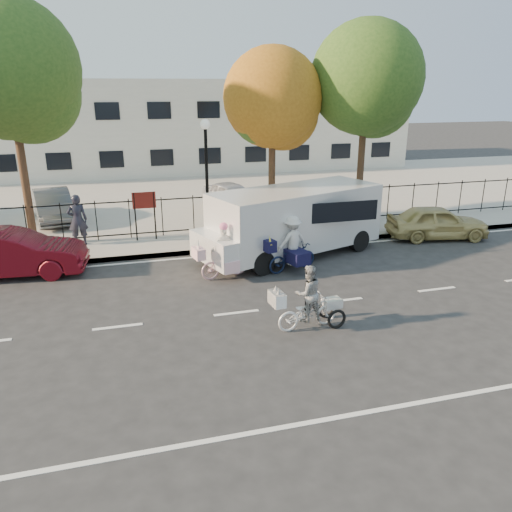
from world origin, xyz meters
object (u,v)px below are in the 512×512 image
object	(u,v)px
lot_car_c	(53,206)
lot_car_d	(232,196)
white_van	(293,219)
pedestrian	(78,220)
gold_sedan	(437,222)
zebra_trike	(308,304)
lamppost	(206,158)
bull_bike	(291,249)
unicorn_bike	(223,258)
red_sedan	(12,253)

from	to	relation	value
lot_car_c	lot_car_d	world-z (taller)	lot_car_c
white_van	pedestrian	xyz separation A→B (m)	(-7.19, 2.68, -0.21)
lot_car_c	lot_car_d	size ratio (longest dim) A/B	1.08
gold_sedan	zebra_trike	bearing A→B (deg)	138.25
zebra_trike	gold_sedan	bearing A→B (deg)	-58.98
lamppost	bull_bike	world-z (taller)	lamppost
lamppost	zebra_trike	world-z (taller)	lamppost
unicorn_bike	gold_sedan	distance (m)	9.01
lamppost	pedestrian	world-z (taller)	lamppost
pedestrian	zebra_trike	bearing A→B (deg)	123.16
lamppost	white_van	distance (m)	4.07
white_van	red_sedan	world-z (taller)	white_van
bull_bike	pedestrian	xyz separation A→B (m)	(-6.63, 4.20, 0.36)
lamppost	bull_bike	size ratio (longest dim) A/B	2.17
zebra_trike	lot_car_d	world-z (taller)	zebra_trike
lamppost	pedestrian	size ratio (longest dim) A/B	2.34
zebra_trike	bull_bike	size ratio (longest dim) A/B	0.95
zebra_trike	lot_car_c	distance (m)	13.76
unicorn_bike	lot_car_d	distance (m)	8.23
pedestrian	gold_sedan	bearing A→B (deg)	168.03
white_van	red_sedan	size ratio (longest dim) A/B	1.61
bull_bike	white_van	xyz separation A→B (m)	(0.56, 1.53, 0.57)
gold_sedan	lot_car_d	size ratio (longest dim) A/B	1.02
white_van	red_sedan	bearing A→B (deg)	158.68
lamppost	red_sedan	distance (m)	7.35
gold_sedan	pedestrian	world-z (taller)	pedestrian
unicorn_bike	pedestrian	bearing A→B (deg)	34.43
gold_sedan	unicorn_bike	bearing A→B (deg)	113.16
zebra_trike	lot_car_d	distance (m)	11.83
lot_car_c	white_van	bearing A→B (deg)	-48.71
unicorn_bike	bull_bike	bearing A→B (deg)	-101.31
unicorn_bike	lot_car_d	size ratio (longest dim) A/B	0.48
gold_sedan	pedestrian	bearing A→B (deg)	90.96
unicorn_bike	bull_bike	world-z (taller)	bull_bike
unicorn_bike	lot_car_d	xyz separation A→B (m)	(2.07, 7.96, 0.13)
red_sedan	lot_car_d	bearing A→B (deg)	-48.34
zebra_trike	red_sedan	xyz separation A→B (m)	(-7.54, 5.76, 0.10)
unicorn_bike	bull_bike	size ratio (longest dim) A/B	0.90
gold_sedan	lamppost	bearing A→B (deg)	85.70
pedestrian	lamppost	bearing A→B (deg)	177.90
zebra_trike	bull_bike	xyz separation A→B (m)	(0.93, 3.86, 0.09)
bull_bike	gold_sedan	xyz separation A→B (m)	(6.60, 1.90, -0.07)
zebra_trike	lot_car_d	xyz separation A→B (m)	(0.80, 11.80, 0.16)
bull_bike	gold_sedan	distance (m)	6.87
unicorn_bike	bull_bike	xyz separation A→B (m)	(2.20, 0.02, 0.07)
lamppost	lot_car_c	world-z (taller)	lamppost
gold_sedan	lot_car_d	bearing A→B (deg)	58.94
unicorn_bike	red_sedan	xyz separation A→B (m)	(-6.26, 1.92, 0.07)
red_sedan	gold_sedan	bearing A→B (deg)	-84.26
pedestrian	lot_car_d	bearing A→B (deg)	-152.19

